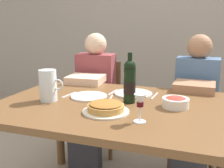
{
  "coord_description": "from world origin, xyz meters",
  "views": [
    {
      "loc": [
        0.46,
        -1.46,
        1.25
      ],
      "look_at": [
        -0.05,
        0.03,
        0.88
      ],
      "focal_mm": 41.69,
      "sensor_mm": 36.0,
      "label": 1
    }
  ],
  "objects_px": {
    "dinner_plate_left_setting": "(133,93)",
    "chair_left": "(100,100)",
    "dinner_plate_right_setting": "(89,96)",
    "diner_left": "(92,94)",
    "wine_bottle": "(130,82)",
    "chair_right": "(195,108)",
    "water_pitcher": "(48,87)",
    "wine_glass_right_diner": "(140,102)",
    "baked_tart": "(106,108)",
    "diner_right": "(194,103)",
    "salad_bowl": "(176,102)",
    "dining_table": "(118,118)"
  },
  "relations": [
    {
      "from": "water_pitcher",
      "to": "dinner_plate_left_setting",
      "type": "distance_m",
      "value": 0.58
    },
    {
      "from": "chair_left",
      "to": "chair_right",
      "type": "height_order",
      "value": "same"
    },
    {
      "from": "dining_table",
      "to": "chair_right",
      "type": "relative_size",
      "value": 1.72
    },
    {
      "from": "salad_bowl",
      "to": "chair_left",
      "type": "bearing_deg",
      "value": 134.23
    },
    {
      "from": "wine_glass_right_diner",
      "to": "chair_right",
      "type": "bearing_deg",
      "value": 77.31
    },
    {
      "from": "wine_glass_right_diner",
      "to": "chair_right",
      "type": "distance_m",
      "value": 1.23
    },
    {
      "from": "water_pitcher",
      "to": "dinner_plate_right_setting",
      "type": "height_order",
      "value": "water_pitcher"
    },
    {
      "from": "dining_table",
      "to": "salad_bowl",
      "type": "height_order",
      "value": "salad_bowl"
    },
    {
      "from": "chair_right",
      "to": "dinner_plate_right_setting",
      "type": "bearing_deg",
      "value": 52.82
    },
    {
      "from": "baked_tart",
      "to": "chair_right",
      "type": "xyz_separation_m",
      "value": [
        0.47,
        1.06,
        -0.29
      ]
    },
    {
      "from": "chair_right",
      "to": "baked_tart",
      "type": "bearing_deg",
      "value": 69.05
    },
    {
      "from": "dinner_plate_left_setting",
      "to": "chair_left",
      "type": "bearing_deg",
      "value": 128.39
    },
    {
      "from": "salad_bowl",
      "to": "dinner_plate_right_setting",
      "type": "height_order",
      "value": "salad_bowl"
    },
    {
      "from": "chair_right",
      "to": "diner_left",
      "type": "bearing_deg",
      "value": 19.02
    },
    {
      "from": "dining_table",
      "to": "diner_left",
      "type": "height_order",
      "value": "diner_left"
    },
    {
      "from": "dinner_plate_left_setting",
      "to": "dinner_plate_right_setting",
      "type": "xyz_separation_m",
      "value": [
        -0.26,
        -0.17,
        0.0
      ]
    },
    {
      "from": "dinner_plate_left_setting",
      "to": "dinner_plate_right_setting",
      "type": "height_order",
      "value": "same"
    },
    {
      "from": "dinner_plate_right_setting",
      "to": "diner_left",
      "type": "bearing_deg",
      "value": 111.07
    },
    {
      "from": "baked_tart",
      "to": "dinner_plate_left_setting",
      "type": "bearing_deg",
      "value": 83.01
    },
    {
      "from": "wine_bottle",
      "to": "dinner_plate_left_setting",
      "type": "relative_size",
      "value": 1.2
    },
    {
      "from": "dinner_plate_left_setting",
      "to": "wine_glass_right_diner",
      "type": "bearing_deg",
      "value": -72.12
    },
    {
      "from": "chair_left",
      "to": "chair_right",
      "type": "distance_m",
      "value": 0.91
    },
    {
      "from": "wine_bottle",
      "to": "dinner_plate_right_setting",
      "type": "distance_m",
      "value": 0.32
    },
    {
      "from": "dining_table",
      "to": "wine_glass_right_diner",
      "type": "relative_size",
      "value": 10.28
    },
    {
      "from": "water_pitcher",
      "to": "wine_bottle",
      "type": "bearing_deg",
      "value": 14.39
    },
    {
      "from": "wine_bottle",
      "to": "wine_glass_right_diner",
      "type": "xyz_separation_m",
      "value": [
        0.14,
        -0.3,
        -0.03
      ]
    },
    {
      "from": "wine_glass_right_diner",
      "to": "dinner_plate_right_setting",
      "type": "bearing_deg",
      "value": 142.2
    },
    {
      "from": "dining_table",
      "to": "wine_bottle",
      "type": "relative_size",
      "value": 4.77
    },
    {
      "from": "dinner_plate_right_setting",
      "to": "chair_right",
      "type": "relative_size",
      "value": 0.28
    },
    {
      "from": "dinner_plate_left_setting",
      "to": "chair_left",
      "type": "xyz_separation_m",
      "value": [
        -0.49,
        0.62,
        -0.27
      ]
    },
    {
      "from": "water_pitcher",
      "to": "wine_glass_right_diner",
      "type": "relative_size",
      "value": 1.38
    },
    {
      "from": "water_pitcher",
      "to": "diner_left",
      "type": "xyz_separation_m",
      "value": [
        -0.0,
        0.71,
        -0.23
      ]
    },
    {
      "from": "wine_glass_right_diner",
      "to": "chair_left",
      "type": "relative_size",
      "value": 0.17
    },
    {
      "from": "wine_glass_right_diner",
      "to": "diner_right",
      "type": "relative_size",
      "value": 0.13
    },
    {
      "from": "salad_bowl",
      "to": "diner_left",
      "type": "distance_m",
      "value": 1.0
    },
    {
      "from": "wine_bottle",
      "to": "chair_right",
      "type": "height_order",
      "value": "wine_bottle"
    },
    {
      "from": "salad_bowl",
      "to": "water_pitcher",
      "type": "bearing_deg",
      "value": -170.96
    },
    {
      "from": "chair_right",
      "to": "diner_right",
      "type": "relative_size",
      "value": 0.75
    },
    {
      "from": "dining_table",
      "to": "chair_left",
      "type": "relative_size",
      "value": 1.72
    },
    {
      "from": "wine_glass_right_diner",
      "to": "dinner_plate_left_setting",
      "type": "relative_size",
      "value": 0.56
    },
    {
      "from": "baked_tart",
      "to": "diner_right",
      "type": "height_order",
      "value": "diner_right"
    },
    {
      "from": "chair_right",
      "to": "water_pitcher",
      "type": "bearing_deg",
      "value": 50.22
    },
    {
      "from": "wine_bottle",
      "to": "chair_right",
      "type": "bearing_deg",
      "value": 64.98
    },
    {
      "from": "wine_glass_right_diner",
      "to": "dinner_plate_left_setting",
      "type": "distance_m",
      "value": 0.53
    },
    {
      "from": "wine_bottle",
      "to": "dinner_plate_left_setting",
      "type": "height_order",
      "value": "wine_bottle"
    },
    {
      "from": "baked_tart",
      "to": "wine_glass_right_diner",
      "type": "relative_size",
      "value": 1.8
    },
    {
      "from": "chair_right",
      "to": "wine_glass_right_diner",
      "type": "bearing_deg",
      "value": 80.14
    },
    {
      "from": "dinner_plate_right_setting",
      "to": "salad_bowl",
      "type": "bearing_deg",
      "value": -3.32
    },
    {
      "from": "salad_bowl",
      "to": "diner_right",
      "type": "relative_size",
      "value": 0.14
    },
    {
      "from": "wine_bottle",
      "to": "diner_right",
      "type": "height_order",
      "value": "diner_right"
    }
  ]
}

